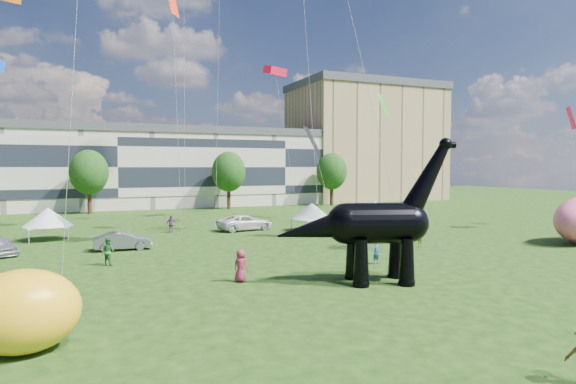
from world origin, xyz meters
name	(u,v)px	position (x,y,z in m)	size (l,w,h in m)	color
ground	(372,305)	(0.00, 0.00, 0.00)	(220.00, 220.00, 0.00)	#16330C
terrace_row	(116,170)	(-8.00, 62.00, 6.00)	(78.00, 11.00, 12.00)	beige
apartment_block	(365,145)	(40.00, 65.00, 11.00)	(28.00, 18.00, 22.00)	tan
tree_mid_left	(89,169)	(-12.00, 53.00, 6.29)	(5.20, 5.20, 9.44)	#382314
tree_mid_right	(229,168)	(8.00, 53.00, 6.29)	(5.20, 5.20, 9.44)	#382314
tree_far_right	(332,168)	(26.00, 53.00, 6.29)	(5.20, 5.20, 9.44)	#382314
dinosaur_sculpture	(371,226)	(2.43, 3.89, 3.22)	(10.36, 4.45, 8.52)	black
car_grey	(123,241)	(-9.82, 20.48, 0.72)	(1.53, 4.37, 1.44)	slate
car_white	(245,222)	(2.68, 28.06, 0.80)	(2.67, 5.78, 1.61)	white
car_dark	(343,222)	(12.07, 24.23, 0.81)	(2.26, 5.56, 1.61)	#595960
gazebo_near	(312,211)	(8.83, 25.02, 2.01)	(4.67, 4.67, 2.86)	silver
gazebo_far	(375,207)	(19.57, 29.82, 1.70)	(3.86, 3.86, 2.42)	white
gazebo_left	(48,217)	(-15.61, 28.45, 2.04)	(4.57, 4.57, 2.91)	silver
inflatable_yellow	(23,311)	(-14.53, -0.28, 1.48)	(3.85, 2.96, 2.96)	yellow
visitors	(267,243)	(0.03, 14.34, 0.87)	(50.80, 47.98, 1.86)	#2E7434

